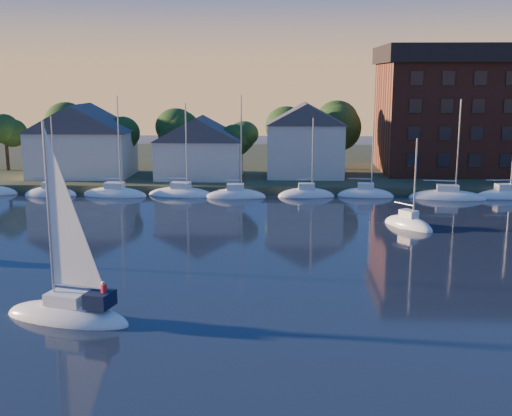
# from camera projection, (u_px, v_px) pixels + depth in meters

# --- Properties ---
(ground) EXTENTS (260.00, 260.00, 0.00)m
(ground) POSITION_uv_depth(u_px,v_px,m) (172.00, 390.00, 29.56)
(ground) COLOR black
(ground) RESTS_ON ground
(shoreline_land) EXTENTS (160.00, 50.00, 2.00)m
(shoreline_land) POSITION_uv_depth(u_px,v_px,m) (252.00, 167.00, 102.96)
(shoreline_land) COLOR #394226
(shoreline_land) RESTS_ON ground
(wooden_dock) EXTENTS (120.00, 3.00, 1.00)m
(wooden_dock) POSITION_uv_depth(u_px,v_px,m) (243.00, 192.00, 80.45)
(wooden_dock) COLOR brown
(wooden_dock) RESTS_ON ground
(clubhouse_west) EXTENTS (13.65, 9.45, 9.64)m
(clubhouse_west) POSITION_uv_depth(u_px,v_px,m) (82.00, 139.00, 86.03)
(clubhouse_west) COLOR beige
(clubhouse_west) RESTS_ON shoreline_land
(clubhouse_centre) EXTENTS (11.55, 8.40, 8.08)m
(clubhouse_centre) POSITION_uv_depth(u_px,v_px,m) (199.00, 147.00, 84.56)
(clubhouse_centre) COLOR beige
(clubhouse_centre) RESTS_ON shoreline_land
(clubhouse_east) EXTENTS (10.50, 8.40, 9.80)m
(clubhouse_east) POSITION_uv_depth(u_px,v_px,m) (305.00, 139.00, 85.77)
(clubhouse_east) COLOR beige
(clubhouse_east) RESTS_ON shoreline_land
(condo_block) EXTENTS (31.00, 17.00, 17.40)m
(condo_block) POSITION_uv_depth(u_px,v_px,m) (490.00, 109.00, 89.76)
(condo_block) COLOR brown
(condo_block) RESTS_ON shoreline_land
(tree_line) EXTENTS (93.40, 5.40, 8.90)m
(tree_line) POSITION_uv_depth(u_px,v_px,m) (262.00, 128.00, 89.69)
(tree_line) COLOR #342718
(tree_line) RESTS_ON shoreline_land
(moored_fleet) EXTENTS (87.50, 2.40, 12.05)m
(moored_fleet) POSITION_uv_depth(u_px,v_px,m) (241.00, 195.00, 77.50)
(moored_fleet) COLOR white
(moored_fleet) RESTS_ON ground
(hero_sailboat) EXTENTS (8.50, 4.58, 12.86)m
(hero_sailboat) POSITION_uv_depth(u_px,v_px,m) (69.00, 311.00, 38.04)
(hero_sailboat) COLOR white
(hero_sailboat) RESTS_ON ground
(drifting_sailboat_right) EXTENTS (5.09, 5.84, 9.67)m
(drifting_sailboat_right) POSITION_uv_depth(u_px,v_px,m) (408.00, 226.00, 61.68)
(drifting_sailboat_right) COLOR white
(drifting_sailboat_right) RESTS_ON ground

